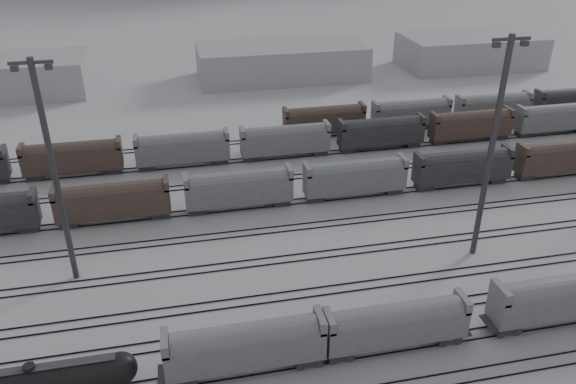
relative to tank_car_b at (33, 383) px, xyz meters
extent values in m
plane|color=silver|center=(30.84, -1.00, -2.48)|extent=(900.00, 900.00, 0.00)
cube|color=black|center=(30.84, -4.28, -2.40)|extent=(220.00, 0.07, 0.16)
cube|color=black|center=(30.84, -0.72, -2.40)|extent=(220.00, 0.07, 0.16)
cube|color=black|center=(30.84, 0.72, -2.40)|extent=(220.00, 0.07, 0.16)
cube|color=black|center=(30.84, 4.28, -2.40)|extent=(220.00, 0.07, 0.16)
cube|color=black|center=(30.84, 5.72, -2.40)|extent=(220.00, 0.07, 0.16)
cube|color=black|center=(30.84, 9.28, -2.40)|extent=(220.00, 0.07, 0.16)
cube|color=black|center=(30.84, 10.72, -2.40)|extent=(220.00, 0.07, 0.16)
cube|color=black|center=(30.84, 16.28, -2.40)|extent=(220.00, 0.07, 0.16)
cube|color=black|center=(30.84, 17.72, -2.40)|extent=(220.00, 0.07, 0.16)
cube|color=black|center=(30.84, 23.28, -2.40)|extent=(220.00, 0.07, 0.16)
cube|color=black|center=(30.84, 24.72, -2.40)|extent=(220.00, 0.07, 0.16)
cube|color=black|center=(30.84, 30.28, -2.40)|extent=(220.00, 0.07, 0.16)
cube|color=black|center=(30.84, 31.72, -2.40)|extent=(220.00, 0.07, 0.16)
cube|color=black|center=(30.84, 38.28, -2.40)|extent=(220.00, 0.07, 0.16)
cube|color=black|center=(30.84, 39.72, -2.40)|extent=(220.00, 0.07, 0.16)
cube|color=black|center=(30.84, 46.28, -2.40)|extent=(220.00, 0.07, 0.16)
cube|color=black|center=(30.84, 47.72, -2.40)|extent=(220.00, 0.07, 0.16)
cube|color=black|center=(30.84, 54.28, -2.40)|extent=(220.00, 0.07, 0.16)
cube|color=black|center=(30.84, 55.72, -2.40)|extent=(220.00, 0.07, 0.16)
cylinder|color=black|center=(0.00, 0.00, 0.16)|extent=(14.44, 2.89, 2.89)
sphere|color=black|center=(7.22, 0.00, 0.16)|extent=(2.89, 2.89, 2.89)
cylinder|color=black|center=(0.00, 0.00, 1.75)|extent=(1.00, 1.00, 0.50)
cube|color=black|center=(0.00, 0.00, 1.66)|extent=(13.94, 0.90, 0.06)
cube|color=black|center=(12.35, 0.00, -1.94)|extent=(2.52, 2.04, 0.68)
cube|color=black|center=(24.00, 0.00, -1.94)|extent=(2.52, 2.04, 0.68)
cube|color=slate|center=(18.18, 0.00, 0.34)|extent=(14.56, 2.91, 3.11)
cylinder|color=slate|center=(18.18, 0.00, 1.50)|extent=(13.20, 2.82, 2.82)
cube|color=slate|center=(11.19, 0.00, 2.28)|extent=(0.68, 2.91, 1.36)
cube|color=slate|center=(25.17, 0.00, 2.28)|extent=(0.68, 2.91, 1.36)
cone|color=black|center=(18.18, 0.00, -1.55)|extent=(2.33, 2.33, 0.87)
cube|color=black|center=(27.14, 0.00, -1.97)|extent=(2.42, 1.95, 0.65)
cube|color=black|center=(38.29, 0.00, -1.97)|extent=(2.42, 1.95, 0.65)
cube|color=slate|center=(32.71, 0.00, 0.22)|extent=(13.93, 2.79, 2.97)
cylinder|color=slate|center=(32.71, 0.00, 1.33)|extent=(12.63, 2.69, 2.69)
cube|color=slate|center=(26.02, 0.00, 2.07)|extent=(0.65, 2.79, 1.30)
cube|color=slate|center=(39.40, 0.00, 2.07)|extent=(0.65, 2.79, 1.30)
cone|color=black|center=(32.71, 0.00, -1.59)|extent=(2.23, 2.23, 0.84)
cube|color=black|center=(44.59, 0.00, -1.92)|extent=(2.62, 2.12, 0.71)
cube|color=slate|center=(50.64, 0.00, 0.45)|extent=(15.13, 3.03, 3.23)
cylinder|color=slate|center=(50.64, 0.00, 1.66)|extent=(13.72, 2.93, 2.93)
cube|color=slate|center=(43.38, 0.00, 2.47)|extent=(0.71, 3.03, 1.41)
cone|color=black|center=(50.64, 0.00, -1.52)|extent=(2.42, 2.42, 0.91)
cylinder|color=#38383A|center=(1.05, 18.63, 10.34)|extent=(0.66, 0.66, 25.63)
cube|color=#38383A|center=(1.05, 18.63, 22.64)|extent=(4.10, 0.31, 0.31)
cube|color=#38383A|center=(-0.48, 18.63, 22.12)|extent=(0.72, 0.51, 0.51)
cube|color=#38383A|center=(2.59, 18.63, 22.12)|extent=(0.72, 0.51, 0.51)
cylinder|color=#38383A|center=(48.56, 13.58, 10.90)|extent=(0.68, 0.68, 26.75)
cube|color=#38383A|center=(48.56, 13.58, 23.74)|extent=(4.28, 0.32, 0.32)
cube|color=#38383A|center=(46.95, 13.58, 23.20)|extent=(0.75, 0.54, 0.54)
cube|color=#38383A|center=(50.16, 13.58, 23.20)|extent=(0.75, 0.54, 0.54)
cube|color=#4F3932|center=(4.84, 31.00, 0.32)|extent=(15.00, 3.00, 5.60)
cube|color=slate|center=(21.84, 31.00, 0.32)|extent=(15.00, 3.00, 5.60)
cube|color=slate|center=(38.84, 31.00, 0.32)|extent=(15.00, 3.00, 5.60)
cube|color=black|center=(55.84, 31.00, 0.32)|extent=(15.00, 3.00, 5.60)
cube|color=#4F3932|center=(72.84, 31.00, 0.32)|extent=(15.00, 3.00, 5.60)
cube|color=#4F3932|center=(-2.16, 47.00, 0.32)|extent=(15.00, 3.00, 5.60)
cube|color=slate|center=(14.84, 47.00, 0.32)|extent=(15.00, 3.00, 5.60)
cube|color=slate|center=(31.84, 47.00, 0.32)|extent=(15.00, 3.00, 5.60)
cube|color=black|center=(48.84, 47.00, 0.32)|extent=(15.00, 3.00, 5.60)
cube|color=#4F3932|center=(65.84, 47.00, 0.32)|extent=(15.00, 3.00, 5.60)
cube|color=slate|center=(82.84, 47.00, 0.32)|extent=(15.00, 3.00, 5.60)
cube|color=#4F3932|center=(40.84, 55.00, 0.32)|extent=(15.00, 3.00, 5.60)
cube|color=slate|center=(57.84, 55.00, 0.32)|extent=(15.00, 3.00, 5.60)
cube|color=slate|center=(74.84, 55.00, 0.32)|extent=(15.00, 3.00, 5.60)
cube|color=black|center=(91.84, 55.00, 0.32)|extent=(15.00, 3.00, 5.60)
cube|color=#A5A5A7|center=(40.84, 94.00, 1.52)|extent=(40.00, 18.00, 8.00)
cube|color=#A5A5A7|center=(90.84, 94.00, 1.52)|extent=(35.00, 18.00, 8.00)
camera|label=1|loc=(13.83, -38.44, 36.46)|focal=35.00mm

